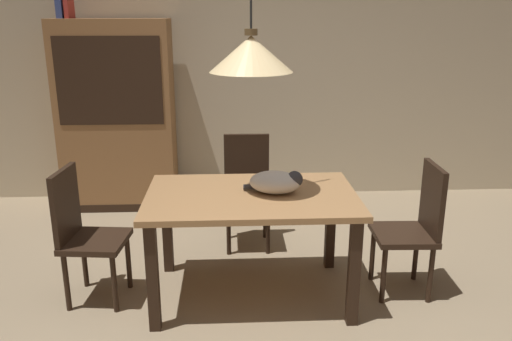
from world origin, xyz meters
name	(u,v)px	position (x,y,z in m)	size (l,w,h in m)	color
ground	(266,333)	(0.00, 0.00, 0.00)	(10.00, 10.00, 0.00)	#998466
back_wall	(249,58)	(0.00, 2.65, 1.45)	(6.40, 0.10, 2.90)	beige
dining_table	(251,208)	(-0.07, 0.47, 0.65)	(1.40, 0.90, 0.75)	#A87A4C
chair_far_back	(247,186)	(-0.07, 1.35, 0.51)	(0.40, 0.40, 0.93)	black
chair_left_side	(83,230)	(-1.20, 0.48, 0.51)	(0.44, 0.44, 0.93)	black
chair_right_side	(415,224)	(1.06, 0.47, 0.51)	(0.41, 0.41, 0.93)	black
cat_sleeping	(277,182)	(0.10, 0.48, 0.83)	(0.40, 0.28, 0.16)	silver
pendant_lamp	(251,53)	(-0.07, 0.47, 1.66)	(0.52, 0.52, 1.30)	beige
hutch_bookcase	(117,120)	(-1.31, 2.32, 0.89)	(1.12, 0.45, 1.85)	olive
book_blue_wide	(62,5)	(-1.74, 2.32, 1.97)	(0.06, 0.24, 0.24)	#384C93
book_red_tall	(68,2)	(-1.67, 2.32, 1.99)	(0.04, 0.22, 0.28)	#B73833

